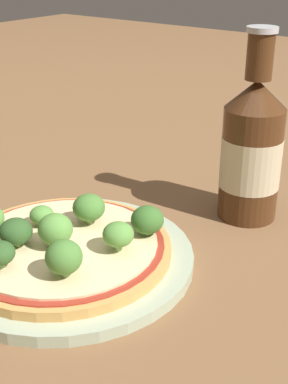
# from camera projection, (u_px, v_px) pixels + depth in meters

# --- Properties ---
(ground_plane) EXTENTS (3.00, 3.00, 0.00)m
(ground_plane) POSITION_uv_depth(u_px,v_px,m) (62.00, 248.00, 0.58)
(ground_plane) COLOR brown
(plate) EXTENTS (0.26, 0.26, 0.01)m
(plate) POSITION_uv_depth(u_px,v_px,m) (68.00, 258.00, 0.55)
(plate) COLOR #A3B293
(plate) RESTS_ON ground_plane
(pizza) EXTENTS (0.22, 0.22, 0.01)m
(pizza) POSITION_uv_depth(u_px,v_px,m) (63.00, 247.00, 0.54)
(pizza) COLOR tan
(pizza) RESTS_ON plate
(broccoli_floret_1) EXTENTS (0.03, 0.03, 0.04)m
(broccoli_floret_1) POSITION_uv_depth(u_px,v_px,m) (55.00, 229.00, 0.52)
(broccoli_floret_1) COLOR #89A866
(broccoli_floret_1) RESTS_ON pizza
(broccoli_floret_2) EXTENTS (0.03, 0.03, 0.04)m
(broccoli_floret_2) POSITION_uv_depth(u_px,v_px,m) (64.00, 257.00, 0.48)
(broccoli_floret_2) COLOR #89A866
(broccoli_floret_2) RESTS_ON pizza
(broccoli_floret_3) EXTENTS (0.03, 0.03, 0.03)m
(broccoli_floret_3) POSITION_uv_depth(u_px,v_px,m) (0.00, 253.00, 0.49)
(broccoli_floret_3) COLOR #89A866
(broccoli_floret_3) RESTS_ON pizza
(broccoli_floret_5) EXTENTS (0.03, 0.03, 0.03)m
(broccoli_floret_5) POSITION_uv_depth(u_px,v_px,m) (147.00, 220.00, 0.55)
(broccoli_floret_5) COLOR #89A866
(broccoli_floret_5) RESTS_ON pizza
(broccoli_floret_6) EXTENTS (0.03, 0.03, 0.03)m
(broccoli_floret_6) POSITION_uv_depth(u_px,v_px,m) (120.00, 233.00, 0.52)
(broccoli_floret_6) COLOR #89A866
(broccoli_floret_6) RESTS_ON pizza
(broccoli_floret_7) EXTENTS (0.03, 0.03, 0.03)m
(broccoli_floret_7) POSITION_uv_depth(u_px,v_px,m) (89.00, 208.00, 0.57)
(broccoli_floret_7) COLOR #89A866
(broccoli_floret_7) RESTS_ON pizza
(broccoli_floret_8) EXTENTS (0.03, 0.03, 0.02)m
(broccoli_floret_8) POSITION_uv_depth(u_px,v_px,m) (42.00, 215.00, 0.57)
(broccoli_floret_8) COLOR #89A866
(broccoli_floret_8) RESTS_ON pizza
(broccoli_floret_9) EXTENTS (0.03, 0.03, 0.03)m
(broccoli_floret_9) POSITION_uv_depth(u_px,v_px,m) (16.00, 232.00, 0.53)
(broccoli_floret_9) COLOR #89A866
(broccoli_floret_9) RESTS_ON pizza
(beer_bottle) EXTENTS (0.07, 0.07, 0.22)m
(beer_bottle) POSITION_uv_depth(u_px,v_px,m) (252.00, 150.00, 0.61)
(beer_bottle) COLOR #472814
(beer_bottle) RESTS_ON ground_plane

